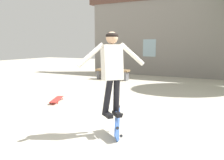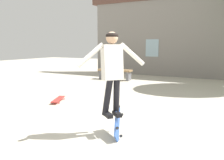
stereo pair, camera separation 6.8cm
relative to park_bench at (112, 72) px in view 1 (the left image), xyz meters
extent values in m
plane|color=beige|center=(3.56, -6.30, -0.35)|extent=(40.00, 40.00, 0.00)
cube|color=gray|center=(3.56, 2.56, 1.59)|extent=(12.03, 0.40, 3.88)
cube|color=#99B7C6|center=(0.93, 2.35, 1.10)|extent=(0.70, 0.02, 0.90)
cube|color=#99754C|center=(0.00, 0.00, 0.10)|extent=(1.64, 0.55, 0.08)
cube|color=slate|center=(-0.68, -0.05, -0.15)|extent=(0.15, 0.37, 0.41)
cube|color=slate|center=(0.68, 0.05, -0.15)|extent=(0.15, 0.37, 0.41)
cube|color=silver|center=(3.41, -6.32, 0.98)|extent=(0.43, 0.44, 0.63)
sphere|color=tan|center=(3.41, -6.32, 1.41)|extent=(0.30, 0.30, 0.21)
ellipsoid|color=black|center=(3.41, -6.32, 1.45)|extent=(0.31, 0.31, 0.12)
cylinder|color=black|center=(3.46, -6.25, 0.38)|extent=(0.24, 0.29, 0.72)
cube|color=black|center=(3.48, -6.27, 0.05)|extent=(0.26, 0.24, 0.07)
cylinder|color=black|center=(3.35, -6.38, 0.38)|extent=(0.30, 0.22, 0.72)
cube|color=black|center=(3.37, -6.40, 0.05)|extent=(0.26, 0.24, 0.07)
cylinder|color=silver|center=(3.66, -6.02, 1.12)|extent=(0.38, 0.42, 0.42)
cylinder|color=silver|center=(3.15, -6.61, 1.12)|extent=(0.38, 0.42, 0.42)
cube|color=#2D519E|center=(3.50, -6.29, -0.07)|extent=(0.29, 0.73, 0.62)
cylinder|color=black|center=(3.63, -6.54, -0.11)|extent=(0.07, 0.07, 0.05)
cylinder|color=black|center=(3.63, -6.40, -0.29)|extent=(0.07, 0.07, 0.05)
cylinder|color=black|center=(3.46, -6.17, 0.17)|extent=(0.07, 0.07, 0.05)
cylinder|color=black|center=(3.46, -6.03, -0.02)|extent=(0.07, 0.07, 0.05)
cube|color=red|center=(0.71, -4.72, -0.28)|extent=(0.54, 0.86, 0.02)
cylinder|color=#DB3D33|center=(0.51, -4.52, -0.32)|extent=(0.04, 0.06, 0.05)
cylinder|color=#DB3D33|center=(0.69, -4.44, -0.32)|extent=(0.04, 0.06, 0.05)
cylinder|color=#DB3D33|center=(0.74, -5.01, -0.32)|extent=(0.04, 0.06, 0.05)
cylinder|color=#DB3D33|center=(0.92, -4.92, -0.32)|extent=(0.04, 0.06, 0.05)
camera|label=1|loc=(5.48, -10.15, 1.30)|focal=40.00mm
camera|label=2|loc=(5.54, -10.11, 1.30)|focal=40.00mm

